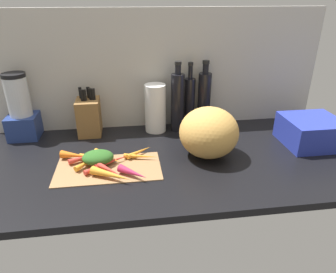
{
  "coord_description": "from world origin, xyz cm",
  "views": [
    {
      "loc": [
        -17.47,
        -117.29,
        65.99
      ],
      "look_at": [
        -1.5,
        -2.42,
        11.12
      ],
      "focal_mm": 32.54,
      "sensor_mm": 36.0,
      "label": 1
    }
  ],
  "objects_px": {
    "carrot_5": "(111,175)",
    "carrot_10": "(112,161)",
    "carrot_2": "(133,173)",
    "carrot_9": "(88,157)",
    "carrot_7": "(103,165)",
    "bottle_0": "(178,102)",
    "carrot_1": "(105,168)",
    "carrot_6": "(87,163)",
    "knife_block": "(89,116)",
    "bottle_1": "(189,102)",
    "bottle_2": "(204,99)",
    "carrot_8": "(74,155)",
    "carrot_4": "(96,156)",
    "winter_squash": "(209,132)",
    "blender_appliance": "(21,111)",
    "carrot_3": "(141,156)",
    "paper_towel_roll": "(155,108)",
    "carrot_11": "(139,152)",
    "cutting_board": "(109,168)",
    "carrot_0": "(108,157)",
    "dish_rack": "(311,131)"
  },
  "relations": [
    {
      "from": "carrot_5",
      "to": "bottle_0",
      "type": "xyz_separation_m",
      "value": [
        0.33,
        0.44,
        0.13
      ]
    },
    {
      "from": "carrot_2",
      "to": "carrot_5",
      "type": "relative_size",
      "value": 0.76
    },
    {
      "from": "carrot_10",
      "to": "bottle_2",
      "type": "xyz_separation_m",
      "value": [
        0.48,
        0.36,
        0.13
      ]
    },
    {
      "from": "carrot_2",
      "to": "bottle_1",
      "type": "relative_size",
      "value": 0.38
    },
    {
      "from": "paper_towel_roll",
      "to": "bottle_1",
      "type": "relative_size",
      "value": 0.71
    },
    {
      "from": "winter_squash",
      "to": "blender_appliance",
      "type": "distance_m",
      "value": 0.92
    },
    {
      "from": "carrot_1",
      "to": "winter_squash",
      "type": "xyz_separation_m",
      "value": [
        0.45,
        0.09,
        0.09
      ]
    },
    {
      "from": "blender_appliance",
      "to": "bottle_2",
      "type": "bearing_deg",
      "value": 0.97
    },
    {
      "from": "carrot_11",
      "to": "winter_squash",
      "type": "relative_size",
      "value": 0.52
    },
    {
      "from": "carrot_1",
      "to": "carrot_11",
      "type": "distance_m",
      "value": 0.19
    },
    {
      "from": "carrot_8",
      "to": "carrot_2",
      "type": "bearing_deg",
      "value": -35.39
    },
    {
      "from": "carrot_4",
      "to": "carrot_9",
      "type": "distance_m",
      "value": 0.03
    },
    {
      "from": "cutting_board",
      "to": "bottle_1",
      "type": "height_order",
      "value": "bottle_1"
    },
    {
      "from": "carrot_0",
      "to": "carrot_11",
      "type": "relative_size",
      "value": 1.2
    },
    {
      "from": "cutting_board",
      "to": "paper_towel_roll",
      "type": "height_order",
      "value": "paper_towel_roll"
    },
    {
      "from": "carrot_8",
      "to": "blender_appliance",
      "type": "distance_m",
      "value": 0.41
    },
    {
      "from": "carrot_7",
      "to": "bottle_1",
      "type": "distance_m",
      "value": 0.6
    },
    {
      "from": "carrot_7",
      "to": "bottle_2",
      "type": "xyz_separation_m",
      "value": [
        0.52,
        0.39,
        0.14
      ]
    },
    {
      "from": "carrot_4",
      "to": "paper_towel_roll",
      "type": "xyz_separation_m",
      "value": [
        0.29,
        0.28,
        0.1
      ]
    },
    {
      "from": "carrot_1",
      "to": "winter_squash",
      "type": "distance_m",
      "value": 0.47
    },
    {
      "from": "bottle_0",
      "to": "carrot_5",
      "type": "bearing_deg",
      "value": -126.83
    },
    {
      "from": "carrot_8",
      "to": "dish_rack",
      "type": "relative_size",
      "value": 0.46
    },
    {
      "from": "cutting_board",
      "to": "winter_squash",
      "type": "bearing_deg",
      "value": 7.93
    },
    {
      "from": "carrot_3",
      "to": "carrot_11",
      "type": "distance_m",
      "value": 0.04
    },
    {
      "from": "carrot_4",
      "to": "bottle_2",
      "type": "height_order",
      "value": "bottle_2"
    },
    {
      "from": "bottle_0",
      "to": "bottle_1",
      "type": "bearing_deg",
      "value": 27.27
    },
    {
      "from": "carrot_2",
      "to": "bottle_1",
      "type": "bearing_deg",
      "value": 56.16
    },
    {
      "from": "carrot_7",
      "to": "dish_rack",
      "type": "xyz_separation_m",
      "value": [
        0.97,
        0.1,
        0.05
      ]
    },
    {
      "from": "carrot_3",
      "to": "carrot_5",
      "type": "bearing_deg",
      "value": -130.45
    },
    {
      "from": "carrot_6",
      "to": "knife_block",
      "type": "xyz_separation_m",
      "value": [
        -0.02,
        0.35,
        0.07
      ]
    },
    {
      "from": "paper_towel_roll",
      "to": "carrot_0",
      "type": "bearing_deg",
      "value": -128.49
    },
    {
      "from": "carrot_7",
      "to": "bottle_0",
      "type": "bearing_deg",
      "value": 43.81
    },
    {
      "from": "carrot_1",
      "to": "carrot_2",
      "type": "xyz_separation_m",
      "value": [
        0.11,
        -0.05,
        -0.0
      ]
    },
    {
      "from": "carrot_11",
      "to": "carrot_6",
      "type": "bearing_deg",
      "value": -163.03
    },
    {
      "from": "carrot_5",
      "to": "bottle_0",
      "type": "height_order",
      "value": "bottle_0"
    },
    {
      "from": "blender_appliance",
      "to": "carrot_3",
      "type": "bearing_deg",
      "value": -29.49
    },
    {
      "from": "bottle_1",
      "to": "bottle_2",
      "type": "height_order",
      "value": "bottle_2"
    },
    {
      "from": "carrot_5",
      "to": "carrot_11",
      "type": "distance_m",
      "value": 0.22
    },
    {
      "from": "carrot_4",
      "to": "carrot_7",
      "type": "relative_size",
      "value": 0.8
    },
    {
      "from": "carrot_11",
      "to": "blender_appliance",
      "type": "bearing_deg",
      "value": 153.65
    },
    {
      "from": "carrot_2",
      "to": "carrot_9",
      "type": "bearing_deg",
      "value": 138.35
    },
    {
      "from": "carrot_2",
      "to": "bottle_0",
      "type": "height_order",
      "value": "bottle_0"
    },
    {
      "from": "carrot_9",
      "to": "paper_towel_roll",
      "type": "xyz_separation_m",
      "value": [
        0.32,
        0.28,
        0.1
      ]
    },
    {
      "from": "winter_squash",
      "to": "carrot_10",
      "type": "bearing_deg",
      "value": -175.91
    },
    {
      "from": "carrot_5",
      "to": "carrot_10",
      "type": "xyz_separation_m",
      "value": [
        0.0,
        0.12,
        -0.01
      ]
    },
    {
      "from": "paper_towel_roll",
      "to": "carrot_1",
      "type": "bearing_deg",
      "value": -122.08
    },
    {
      "from": "carrot_7",
      "to": "carrot_9",
      "type": "relative_size",
      "value": 1.0
    },
    {
      "from": "carrot_6",
      "to": "cutting_board",
      "type": "bearing_deg",
      "value": -19.55
    },
    {
      "from": "carrot_7",
      "to": "carrot_1",
      "type": "bearing_deg",
      "value": -74.02
    },
    {
      "from": "carrot_9",
      "to": "carrot_11",
      "type": "bearing_deg",
      "value": 4.02
    }
  ]
}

